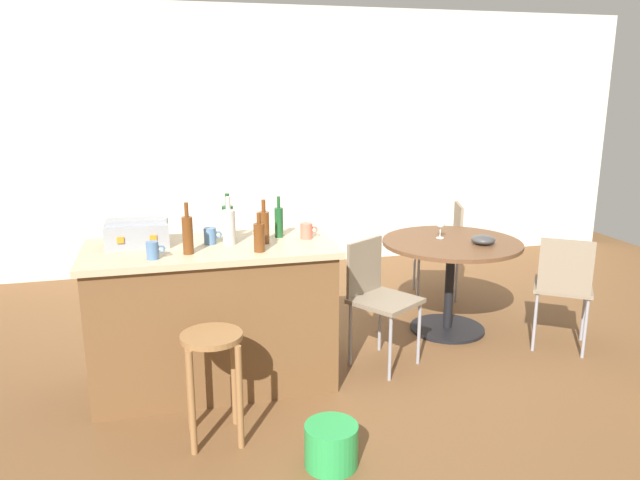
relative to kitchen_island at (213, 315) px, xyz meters
The scene contains 21 objects.
ground_plane 1.05m from the kitchen_island, ahead, with size 8.80×8.80×0.00m, color brown.
back_wall 2.95m from the kitchen_island, 70.49° to the left, with size 8.00×0.10×2.70m, color beige.
kitchen_island is the anchor object (origin of this frame).
wooden_stool 0.67m from the kitchen_island, 95.02° to the right, with size 0.33×0.33×0.62m.
dining_table 1.93m from the kitchen_island, 12.90° to the left, with size 1.07×1.07×0.74m.
folding_chair_near 2.51m from the kitchen_island, ahead, with size 0.56×0.56×0.87m.
folding_chair_far 2.51m from the kitchen_island, 28.72° to the left, with size 0.50×0.50×0.87m.
folding_chair_left 1.13m from the kitchen_island, ahead, with size 0.55×0.55×0.87m.
toolbox 0.70m from the kitchen_island, 165.73° to the left, with size 0.38×0.26×0.17m.
bottle_0 0.62m from the kitchen_island, 130.40° to the right, with size 0.06×0.06×0.31m.
bottle_1 0.74m from the kitchen_island, 13.83° to the left, with size 0.06×0.06×0.27m.
bottle_2 0.66m from the kitchen_island, 37.86° to the right, with size 0.07×0.07×0.24m.
bottle_3 0.67m from the kitchen_island, ahead, with size 0.07×0.07×0.28m.
bottle_4 0.59m from the kitchen_island, ahead, with size 0.08×0.08×0.31m.
bottle_5 0.62m from the kitchen_island, 52.93° to the left, with size 0.07×0.07×0.29m.
cup_0 0.52m from the kitchen_island, 80.28° to the left, with size 0.11×0.08×0.10m.
cup_1 0.66m from the kitchen_island, 146.63° to the right, with size 0.11×0.07×0.10m.
cup_2 0.81m from the kitchen_island, ahead, with size 0.12×0.08×0.10m.
wine_glass 1.94m from the kitchen_island, 16.35° to the left, with size 0.07×0.07×0.14m.
serving_bowl 2.10m from the kitchen_island, ahead, with size 0.18×0.18×0.07m, color #383838.
plastic_bucket 1.23m from the kitchen_island, 65.12° to the right, with size 0.28×0.28×0.22m, color green.
Camera 1 is at (-1.19, -3.81, 1.89)m, focal length 34.04 mm.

